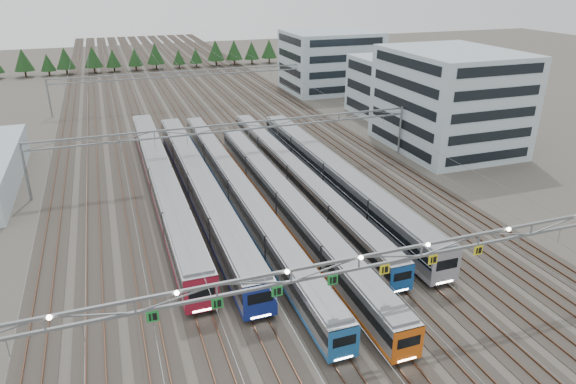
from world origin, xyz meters
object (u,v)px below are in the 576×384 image
object	(u,v)px
train_e	(295,175)
depot_bldg_mid	(393,87)
train_a	(162,180)
train_d	(287,204)
depot_bldg_south	(449,100)
train_c	(238,190)
depot_bldg_north	(330,61)
train_b	(200,185)
train_f	(334,175)
gantry_far	(184,78)
gantry_near	(359,266)
gantry_mid	(234,133)

from	to	relation	value
train_e	depot_bldg_mid	world-z (taller)	depot_bldg_mid
train_a	train_d	size ratio (longest dim) A/B	1.03
depot_bldg_south	train_d	bearing A→B (deg)	-153.69
train_c	depot_bldg_north	bearing A→B (deg)	56.69
depot_bldg_mid	depot_bldg_north	distance (m)	27.55
train_b	depot_bldg_mid	size ratio (longest dim) A/B	3.46
train_f	gantry_far	xyz separation A→B (m)	(-11.25, 55.74, 4.07)
train_a	train_c	size ratio (longest dim) A/B	0.89
gantry_far	train_c	bearing A→B (deg)	-92.31
train_d	train_c	bearing A→B (deg)	126.31
train_a	depot_bldg_mid	bearing A→B (deg)	28.28
train_c	train_f	size ratio (longest dim) A/B	1.24
train_d	depot_bldg_north	xyz separation A→B (m)	(35.52, 67.02, 5.27)
train_d	depot_bldg_south	size ratio (longest dim) A/B	2.51
train_a	train_c	xyz separation A→B (m)	(9.00, -6.03, -0.32)
train_a	train_d	distance (m)	18.17
train_b	gantry_far	world-z (taller)	gantry_far
train_f	depot_bldg_mid	size ratio (longest dim) A/B	3.22
train_b	depot_bldg_south	world-z (taller)	depot_bldg_south
train_f	gantry_near	distance (m)	31.83
train_a	train_c	world-z (taller)	train_a
train_d	train_e	xyz separation A→B (m)	(4.50, 8.99, -0.12)
gantry_near	depot_bldg_north	xyz separation A→B (m)	(37.82, 90.35, 0.19)
gantry_near	depot_bldg_north	distance (m)	97.95
depot_bldg_mid	train_b	bearing A→B (deg)	-146.47
train_d	gantry_far	xyz separation A→B (m)	(-2.25, 61.79, 4.38)
depot_bldg_north	gantry_near	bearing A→B (deg)	-112.71
depot_bldg_mid	depot_bldg_north	size ratio (longest dim) A/B	0.73
train_c	train_d	size ratio (longest dim) A/B	1.16
train_a	train_b	size ratio (longest dim) A/B	1.03
train_f	depot_bldg_north	size ratio (longest dim) A/B	2.34
gantry_near	gantry_far	size ratio (longest dim) A/B	1.00
train_b	train_f	bearing A→B (deg)	-8.65
train_e	depot_bldg_south	distance (m)	32.40
gantry_far	depot_bldg_mid	size ratio (longest dim) A/B	3.52
train_c	train_e	world-z (taller)	train_c
train_d	depot_bldg_south	xyz separation A→B (m)	(35.16, 17.38, 6.20)
train_d	gantry_mid	xyz separation A→B (m)	(-2.25, 16.79, 4.38)
train_e	train_f	distance (m)	5.40
train_b	depot_bldg_south	xyz separation A→B (m)	(44.16, 8.60, 5.95)
gantry_far	train_b	bearing A→B (deg)	-97.26
train_e	gantry_mid	size ratio (longest dim) A/B	1.01
gantry_near	gantry_far	bearing A→B (deg)	89.97
train_e	depot_bldg_south	xyz separation A→B (m)	(30.66, 8.39, 6.32)
train_b	train_c	bearing A→B (deg)	-30.58
depot_bldg_mid	train_c	bearing A→B (deg)	-141.44
depot_bldg_south	train_a	bearing A→B (deg)	-173.87
train_b	train_e	distance (m)	13.51
train_e	gantry_near	xyz separation A→B (m)	(-6.80, -32.32, 5.20)
train_c	train_f	bearing A→B (deg)	-0.33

